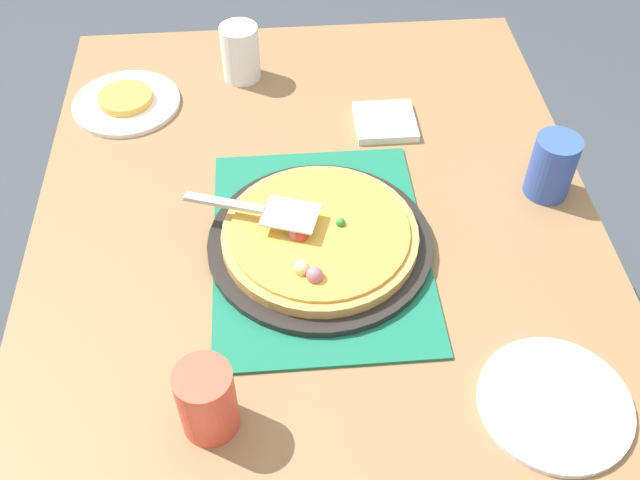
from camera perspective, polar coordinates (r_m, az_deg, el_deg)
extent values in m
plane|color=#3D4247|center=(1.86, 0.00, -16.16)|extent=(8.00, 8.00, 0.00)
cube|color=olive|center=(1.25, 0.00, -1.08)|extent=(1.40, 1.00, 0.03)
cube|color=olive|center=(2.00, -14.27, 4.86)|extent=(0.07, 0.07, 0.72)
cube|color=olive|center=(2.03, 11.07, 6.29)|extent=(0.07, 0.07, 0.72)
cube|color=#196B4C|center=(1.23, 0.00, -0.53)|extent=(0.48, 0.36, 0.01)
cylinder|color=black|center=(1.22, 0.00, -0.22)|extent=(0.38, 0.38, 0.01)
cylinder|color=tan|center=(1.21, 0.00, 0.32)|extent=(0.33, 0.33, 0.02)
cylinder|color=gold|center=(1.20, 0.00, 0.74)|extent=(0.30, 0.30, 0.01)
sphere|color=#B76675|center=(1.13, -0.42, -2.76)|extent=(0.03, 0.03, 0.03)
sphere|color=#338433|center=(1.21, 1.62, 1.40)|extent=(0.02, 0.02, 0.02)
sphere|color=#E5CC7F|center=(1.14, -1.45, -2.20)|extent=(0.03, 0.03, 0.03)
sphere|color=#B76675|center=(1.19, -1.85, 0.59)|extent=(0.03, 0.03, 0.03)
sphere|color=red|center=(1.18, -1.58, 0.45)|extent=(0.03, 0.03, 0.03)
sphere|color=#B76675|center=(1.24, -3.44, 3.00)|extent=(0.02, 0.02, 0.02)
cylinder|color=white|center=(1.58, -14.97, 10.36)|extent=(0.22, 0.22, 0.01)
cylinder|color=white|center=(1.11, 17.99, -12.13)|extent=(0.22, 0.22, 0.01)
cylinder|color=gold|center=(1.57, -15.07, 10.74)|extent=(0.11, 0.11, 0.02)
cylinder|color=#E04C38|center=(1.00, -8.90, -12.34)|extent=(0.08, 0.08, 0.12)
cylinder|color=#3351AD|center=(1.35, 17.80, 5.52)|extent=(0.08, 0.08, 0.12)
cylinder|color=white|center=(1.58, -6.29, 14.44)|extent=(0.08, 0.08, 0.12)
cube|color=silver|center=(1.19, -2.33, 2.00)|extent=(0.09, 0.11, 0.00)
cube|color=#B2B2B7|center=(1.22, -7.54, 2.91)|extent=(0.06, 0.14, 0.01)
cube|color=white|center=(1.48, 5.15, 9.25)|extent=(0.12, 0.12, 0.02)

